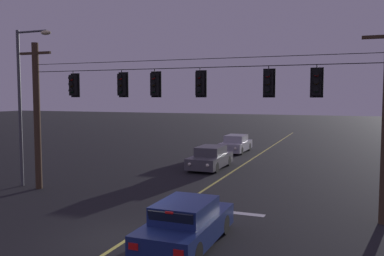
# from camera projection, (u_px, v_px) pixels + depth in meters

# --- Properties ---
(ground_plane) EXTENTS (180.00, 180.00, 0.00)m
(ground_plane) POSITION_uv_depth(u_px,v_px,m) (125.00, 241.00, 12.89)
(ground_plane) COLOR black
(lane_centre_stripe) EXTENTS (0.14, 60.00, 0.01)m
(lane_centre_stripe) POSITION_uv_depth(u_px,v_px,m) (224.00, 177.00, 22.98)
(lane_centre_stripe) COLOR #D1C64C
(lane_centre_stripe) RESTS_ON ground
(stop_bar_paint) EXTENTS (3.40, 0.36, 0.01)m
(stop_bar_paint) POSITION_uv_depth(u_px,v_px,m) (222.00, 211.00, 16.16)
(stop_bar_paint) COLOR silver
(stop_bar_paint) RESTS_ON ground
(signal_span_assembly) EXTENTS (17.26, 0.32, 7.13)m
(signal_span_assembly) POSITION_uv_depth(u_px,v_px,m) (183.00, 116.00, 17.11)
(signal_span_assembly) COLOR #423021
(signal_span_assembly) RESTS_ON ground
(traffic_light_leftmost) EXTENTS (0.48, 0.41, 1.22)m
(traffic_light_leftmost) POSITION_uv_depth(u_px,v_px,m) (73.00, 85.00, 18.97)
(traffic_light_leftmost) COLOR black
(traffic_light_left_inner) EXTENTS (0.48, 0.41, 1.22)m
(traffic_light_left_inner) POSITION_uv_depth(u_px,v_px,m) (122.00, 85.00, 18.04)
(traffic_light_left_inner) COLOR black
(traffic_light_centre) EXTENTS (0.48, 0.41, 1.22)m
(traffic_light_centre) POSITION_uv_depth(u_px,v_px,m) (155.00, 84.00, 17.46)
(traffic_light_centre) COLOR black
(traffic_light_right_inner) EXTENTS (0.48, 0.41, 1.22)m
(traffic_light_right_inner) POSITION_uv_depth(u_px,v_px,m) (200.00, 84.00, 16.72)
(traffic_light_right_inner) COLOR black
(traffic_light_rightmost) EXTENTS (0.48, 0.41, 1.22)m
(traffic_light_rightmost) POSITION_uv_depth(u_px,v_px,m) (268.00, 83.00, 15.71)
(traffic_light_rightmost) COLOR black
(traffic_light_far_right) EXTENTS (0.48, 0.41, 1.22)m
(traffic_light_far_right) POSITION_uv_depth(u_px,v_px,m) (316.00, 82.00, 15.07)
(traffic_light_far_right) COLOR black
(car_waiting_near_lane) EXTENTS (1.80, 4.33, 1.39)m
(car_waiting_near_lane) POSITION_uv_depth(u_px,v_px,m) (186.00, 224.00, 12.49)
(car_waiting_near_lane) COLOR navy
(car_waiting_near_lane) RESTS_ON ground
(car_oncoming_lead) EXTENTS (1.80, 4.42, 1.39)m
(car_oncoming_lead) POSITION_uv_depth(u_px,v_px,m) (210.00, 158.00, 25.79)
(car_oncoming_lead) COLOR #4C4C51
(car_oncoming_lead) RESTS_ON ground
(car_oncoming_trailing) EXTENTS (1.80, 4.42, 1.39)m
(car_oncoming_trailing) POSITION_uv_depth(u_px,v_px,m) (236.00, 144.00, 33.28)
(car_oncoming_trailing) COLOR #A5A5AD
(car_oncoming_trailing) RESTS_ON ground
(street_lamp_corner) EXTENTS (2.11, 0.30, 7.82)m
(street_lamp_corner) POSITION_uv_depth(u_px,v_px,m) (24.00, 93.00, 20.31)
(street_lamp_corner) COLOR #4C4F54
(street_lamp_corner) RESTS_ON ground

